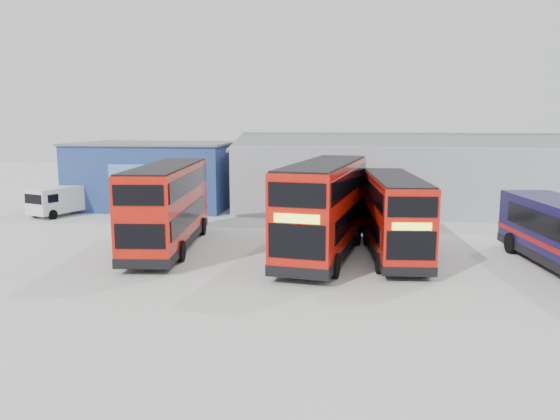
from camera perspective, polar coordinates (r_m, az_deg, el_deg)
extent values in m
plane|color=#ACACA7|center=(24.64, 3.36, -6.78)|extent=(120.00, 120.00, 0.00)
cube|color=navy|center=(44.72, -12.89, 3.54)|extent=(12.00, 8.00, 5.00)
cube|color=#5A5E64|center=(44.54, -13.01, 6.81)|extent=(12.30, 8.30, 0.15)
cube|color=#4B83D4|center=(40.88, -14.95, 3.65)|extent=(3.96, 0.15, 1.40)
cube|color=#9499A2|center=(44.25, 15.91, 3.36)|extent=(30.00, 12.00, 5.00)
cube|color=#5A5E64|center=(41.30, 16.61, 6.76)|extent=(30.50, 6.33, 1.29)
cube|color=#5A5E64|center=(46.83, 15.59, 7.06)|extent=(30.50, 6.33, 1.29)
cube|color=red|center=(29.62, -11.70, 0.54)|extent=(3.69, 10.82, 4.09)
cube|color=black|center=(29.95, -11.58, -2.95)|extent=(3.74, 10.86, 0.45)
cube|color=black|center=(29.04, -9.38, -0.53)|extent=(1.05, 8.94, 0.96)
cube|color=black|center=(29.63, -14.26, -0.50)|extent=(1.05, 8.94, 0.96)
cube|color=black|center=(29.19, -9.32, 2.93)|extent=(1.16, 9.94, 0.96)
cube|color=black|center=(29.78, -14.18, 2.89)|extent=(1.16, 9.94, 0.96)
cube|color=black|center=(34.85, -9.69, 0.93)|extent=(2.26, 0.30, 1.36)
cube|color=black|center=(34.63, -9.77, 3.91)|extent=(2.26, 0.30, 0.96)
cube|color=#D6FF35|center=(34.74, -9.73, 2.42)|extent=(1.81, 0.24, 0.35)
cube|color=black|center=(24.65, -14.45, -2.70)|extent=(2.21, 0.30, 1.11)
cube|color=black|center=(24.35, -14.62, 1.49)|extent=(2.21, 0.30, 0.91)
cube|color=black|center=(29.38, -11.83, 4.52)|extent=(3.52, 10.65, 0.10)
cylinder|color=black|center=(33.26, -8.12, -1.69)|extent=(0.44, 1.08, 1.05)
cylinder|color=black|center=(33.75, -12.18, -1.64)|extent=(0.44, 1.08, 1.05)
cylinder|color=black|center=(27.15, -10.35, -4.25)|extent=(0.44, 1.08, 1.05)
cylinder|color=black|center=(27.75, -15.26, -4.13)|extent=(0.44, 1.08, 1.05)
cube|color=red|center=(27.66, 4.65, 0.38)|extent=(4.26, 11.50, 4.33)
cube|color=black|center=(28.03, 4.60, -3.56)|extent=(4.30, 11.55, 0.48)
cube|color=black|center=(28.45, 2.13, -0.38)|extent=(1.42, 9.43, 1.02)
cube|color=black|center=(27.93, 7.54, -0.64)|extent=(1.42, 9.43, 1.02)
cube|color=black|center=(27.79, 1.94, 3.18)|extent=(1.57, 10.49, 1.02)
cube|color=black|center=(27.26, 7.49, 2.98)|extent=(1.57, 10.49, 1.02)
cube|color=black|center=(22.38, 1.73, -3.33)|extent=(2.39, 0.40, 1.44)
cube|color=black|center=(22.04, 1.76, 1.56)|extent=(2.39, 0.40, 1.02)
cube|color=#D6FF35|center=(22.18, 1.74, -0.91)|extent=(1.91, 0.32, 0.37)
cube|color=black|center=(33.24, 6.58, 0.79)|extent=(2.34, 0.39, 1.18)
cube|color=black|center=(33.01, 6.64, 4.09)|extent=(2.34, 0.39, 0.96)
cube|color=black|center=(27.41, 4.71, 4.90)|extent=(4.07, 11.32, 0.11)
cylinder|color=black|center=(24.66, -0.18, -5.41)|extent=(0.50, 1.15, 1.11)
cylinder|color=black|center=(24.09, 5.73, -5.81)|extent=(0.50, 1.15, 1.11)
cylinder|color=black|center=(31.01, 3.33, -2.35)|extent=(0.50, 1.15, 1.11)
cylinder|color=black|center=(30.56, 8.03, -2.60)|extent=(0.50, 1.15, 1.11)
cube|color=red|center=(28.10, 11.82, -0.41)|extent=(3.09, 9.75, 3.70)
cube|color=black|center=(28.43, 11.71, -3.72)|extent=(3.12, 9.79, 0.41)
cube|color=black|center=(28.38, 9.37, -1.13)|extent=(0.73, 8.10, 0.87)
cube|color=black|center=(28.73, 13.97, -1.16)|extent=(0.73, 8.10, 0.87)
cube|color=black|center=(27.78, 9.54, 1.88)|extent=(0.81, 9.01, 0.87)
cube|color=black|center=(28.14, 14.24, 1.82)|extent=(0.81, 9.01, 0.87)
cube|color=black|center=(23.55, 13.54, -3.65)|extent=(2.05, 0.22, 1.23)
cube|color=black|center=(23.24, 13.69, 0.30)|extent=(2.05, 0.22, 0.87)
cube|color=#D6FF35|center=(23.37, 13.62, -1.69)|extent=(1.64, 0.18, 0.32)
cube|color=black|center=(32.89, 10.54, 0.10)|extent=(2.01, 0.22, 1.00)
cube|color=black|center=(32.67, 10.62, 2.95)|extent=(2.01, 0.22, 0.82)
cube|color=black|center=(27.85, 11.95, 3.38)|extent=(2.94, 9.60, 0.09)
cylinder|color=black|center=(25.08, 10.36, -5.50)|extent=(0.37, 0.97, 0.95)
cylinder|color=black|center=(25.45, 15.28, -5.46)|extent=(0.37, 0.97, 0.95)
cylinder|color=black|center=(30.64, 9.01, -2.75)|extent=(0.37, 0.97, 0.95)
cylinder|color=black|center=(30.94, 13.06, -2.76)|extent=(0.37, 0.97, 0.95)
cube|color=black|center=(26.56, 26.67, -1.75)|extent=(1.32, 9.48, 0.99)
cube|color=black|center=(32.55, 24.05, -0.16)|extent=(2.32, 0.36, 1.35)
cylinder|color=black|center=(31.83, 27.15, -3.11)|extent=(0.47, 1.11, 1.08)
cylinder|color=black|center=(30.78, 23.00, -3.21)|extent=(0.47, 1.11, 1.08)
cube|color=silver|center=(42.80, -21.84, 1.09)|extent=(3.45, 5.11, 1.80)
cube|color=black|center=(41.29, -24.40, 1.04)|extent=(1.62, 0.65, 0.66)
cube|color=black|center=(42.58, -24.26, 1.28)|extent=(0.34, 0.82, 0.57)
cube|color=black|center=(41.06, -22.62, 1.12)|extent=(0.34, 0.82, 0.57)
cylinder|color=black|center=(42.63, -24.22, -0.25)|extent=(0.45, 0.72, 0.68)
cylinder|color=black|center=(41.21, -22.67, -0.45)|extent=(0.45, 0.72, 0.68)
cylinder|color=black|center=(44.63, -20.94, 0.36)|extent=(0.45, 0.72, 0.68)
cylinder|color=black|center=(43.27, -19.36, 0.18)|extent=(0.45, 0.72, 0.68)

